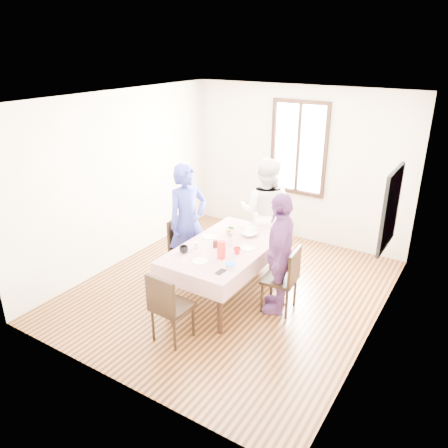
# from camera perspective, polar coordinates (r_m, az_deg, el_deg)

# --- Properties ---
(ground) EXTENTS (4.50, 4.50, 0.00)m
(ground) POSITION_cam_1_polar(r_m,az_deg,el_deg) (6.47, 0.89, -8.44)
(ground) COLOR black
(ground) RESTS_ON ground
(back_wall) EXTENTS (4.00, 0.00, 4.00)m
(back_wall) POSITION_cam_1_polar(r_m,az_deg,el_deg) (7.82, 9.61, 7.56)
(back_wall) COLOR beige
(back_wall) RESTS_ON ground
(right_wall) EXTENTS (0.00, 4.50, 4.50)m
(right_wall) POSITION_cam_1_polar(r_m,az_deg,el_deg) (5.22, 20.10, -1.22)
(right_wall) COLOR beige
(right_wall) RESTS_ON ground
(window_frame) EXTENTS (1.02, 0.06, 1.62)m
(window_frame) POSITION_cam_1_polar(r_m,az_deg,el_deg) (7.73, 9.70, 9.67)
(window_frame) COLOR black
(window_frame) RESTS_ON back_wall
(window_pane) EXTENTS (0.90, 0.02, 1.50)m
(window_pane) POSITION_cam_1_polar(r_m,az_deg,el_deg) (7.74, 9.72, 9.68)
(window_pane) COLOR white
(window_pane) RESTS_ON back_wall
(art_poster) EXTENTS (0.04, 0.76, 0.96)m
(art_poster) POSITION_cam_1_polar(r_m,az_deg,el_deg) (5.43, 20.90, 1.85)
(art_poster) COLOR red
(art_poster) RESTS_ON right_wall
(dining_table) EXTENTS (0.96, 1.74, 0.75)m
(dining_table) POSITION_cam_1_polar(r_m,az_deg,el_deg) (6.17, 0.25, -6.07)
(dining_table) COLOR black
(dining_table) RESTS_ON ground
(tablecloth) EXTENTS (1.08, 1.86, 0.01)m
(tablecloth) POSITION_cam_1_polar(r_m,az_deg,el_deg) (6.00, 0.25, -2.88)
(tablecloth) COLOR #55000E
(tablecloth) RESTS_ON dining_table
(chair_left) EXTENTS (0.47, 0.47, 0.91)m
(chair_left) POSITION_cam_1_polar(r_m,az_deg,el_deg) (6.66, -4.84, -3.13)
(chair_left) COLOR black
(chair_left) RESTS_ON ground
(chair_right) EXTENTS (0.46, 0.46, 0.91)m
(chair_right) POSITION_cam_1_polar(r_m,az_deg,el_deg) (5.85, 7.23, -7.11)
(chair_right) COLOR black
(chair_right) RESTS_ON ground
(chair_far) EXTENTS (0.47, 0.47, 0.91)m
(chair_far) POSITION_cam_1_polar(r_m,az_deg,el_deg) (7.08, 5.38, -1.53)
(chair_far) COLOR black
(chair_far) RESTS_ON ground
(chair_near) EXTENTS (0.44, 0.44, 0.91)m
(chair_near) POSITION_cam_1_polar(r_m,az_deg,el_deg) (5.29, -6.73, -10.55)
(chair_near) COLOR black
(chair_near) RESTS_ON ground
(person_left) EXTENTS (0.63, 0.75, 1.76)m
(person_left) POSITION_cam_1_polar(r_m,az_deg,el_deg) (6.48, -4.81, 0.21)
(person_left) COLOR navy
(person_left) RESTS_ON ground
(person_far) EXTENTS (0.98, 0.84, 1.74)m
(person_far) POSITION_cam_1_polar(r_m,az_deg,el_deg) (6.90, 5.42, 1.56)
(person_far) COLOR white
(person_far) RESTS_ON ground
(person_right) EXTENTS (0.67, 1.04, 1.64)m
(person_right) POSITION_cam_1_polar(r_m,az_deg,el_deg) (5.69, 7.21, -3.84)
(person_right) COLOR #65356F
(person_right) RESTS_ON ground
(mug_black) EXTENTS (0.15, 0.15, 0.09)m
(mug_black) POSITION_cam_1_polar(r_m,az_deg,el_deg) (5.81, -5.25, -3.31)
(mug_black) COLOR black
(mug_black) RESTS_ON tablecloth
(mug_flag) EXTENTS (0.14, 0.14, 0.09)m
(mug_flag) POSITION_cam_1_polar(r_m,az_deg,el_deg) (5.75, 1.72, -3.50)
(mug_flag) COLOR red
(mug_flag) RESTS_ON tablecloth
(mug_green) EXTENTS (0.15, 0.15, 0.09)m
(mug_green) POSITION_cam_1_polar(r_m,az_deg,el_deg) (6.35, 0.82, -0.88)
(mug_green) COLOR #0C7226
(mug_green) RESTS_ON tablecloth
(serving_bowl) EXTENTS (0.25, 0.25, 0.05)m
(serving_bowl) POSITION_cam_1_polar(r_m,az_deg,el_deg) (6.29, 3.30, -1.33)
(serving_bowl) COLOR white
(serving_bowl) RESTS_ON tablecloth
(juice_carton) EXTENTS (0.08, 0.08, 0.24)m
(juice_carton) POSITION_cam_1_polar(r_m,az_deg,el_deg) (5.60, -0.35, -3.38)
(juice_carton) COLOR red
(juice_carton) RESTS_ON tablecloth
(butter_tub) EXTENTS (0.11, 0.11, 0.05)m
(butter_tub) POSITION_cam_1_polar(r_m,az_deg,el_deg) (5.41, 0.83, -5.49)
(butter_tub) COLOR white
(butter_tub) RESTS_ON tablecloth
(jam_jar) EXTENTS (0.07, 0.07, 0.10)m
(jam_jar) POSITION_cam_1_polar(r_m,az_deg,el_deg) (5.92, -1.14, -2.65)
(jam_jar) COLOR black
(jam_jar) RESTS_ON tablecloth
(drinking_glass) EXTENTS (0.06, 0.06, 0.09)m
(drinking_glass) POSITION_cam_1_polar(r_m,az_deg,el_deg) (5.92, -3.61, -2.78)
(drinking_glass) COLOR silver
(drinking_glass) RESTS_ON tablecloth
(smartphone) EXTENTS (0.08, 0.15, 0.01)m
(smartphone) POSITION_cam_1_polar(r_m,az_deg,el_deg) (5.33, -0.44, -6.22)
(smartphone) COLOR black
(smartphone) RESTS_ON tablecloth
(flower_vase) EXTENTS (0.06, 0.06, 0.12)m
(flower_vase) POSITION_cam_1_polar(r_m,az_deg,el_deg) (5.99, 0.77, -2.21)
(flower_vase) COLOR silver
(flower_vase) RESTS_ON tablecloth
(plate_left) EXTENTS (0.20, 0.20, 0.01)m
(plate_left) POSITION_cam_1_polar(r_m,az_deg,el_deg) (6.26, -1.84, -1.66)
(plate_left) COLOR white
(plate_left) RESTS_ON tablecloth
(plate_right) EXTENTS (0.20, 0.20, 0.01)m
(plate_right) POSITION_cam_1_polar(r_m,az_deg,el_deg) (5.92, 3.09, -3.14)
(plate_right) COLOR white
(plate_right) RESTS_ON tablecloth
(plate_far) EXTENTS (0.20, 0.20, 0.01)m
(plate_far) POSITION_cam_1_polar(r_m,az_deg,el_deg) (6.55, 3.46, -0.54)
(plate_far) COLOR white
(plate_far) RESTS_ON tablecloth
(plate_near) EXTENTS (0.20, 0.20, 0.01)m
(plate_near) POSITION_cam_1_polar(r_m,az_deg,el_deg) (5.58, -3.21, -4.85)
(plate_near) COLOR white
(plate_near) RESTS_ON tablecloth
(butter_lid) EXTENTS (0.12, 0.12, 0.01)m
(butter_lid) POSITION_cam_1_polar(r_m,az_deg,el_deg) (5.40, 0.84, -5.19)
(butter_lid) COLOR blue
(butter_lid) RESTS_ON butter_tub
(flower_bunch) EXTENTS (0.09, 0.09, 0.10)m
(flower_bunch) POSITION_cam_1_polar(r_m,az_deg,el_deg) (5.94, 0.77, -1.24)
(flower_bunch) COLOR yellow
(flower_bunch) RESTS_ON flower_vase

